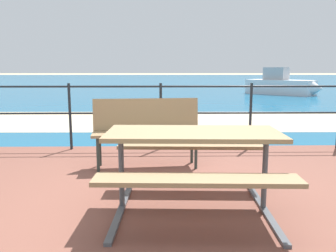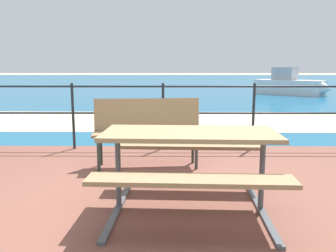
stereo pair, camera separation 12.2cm
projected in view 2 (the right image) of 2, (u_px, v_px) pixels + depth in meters
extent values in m
plane|color=tan|center=(158.00, 211.00, 3.33)|extent=(240.00, 240.00, 0.00)
cube|color=brown|center=(158.00, 208.00, 3.32)|extent=(6.40, 5.20, 0.06)
cube|color=#145B84|center=(169.00, 80.00, 42.79)|extent=(90.00, 90.00, 0.01)
cube|color=beige|center=(166.00, 120.00, 9.23)|extent=(54.05, 4.39, 0.01)
cube|color=#8C704C|center=(190.00, 134.00, 3.11)|extent=(1.60, 0.77, 0.04)
cube|color=#8C704C|center=(191.00, 180.00, 2.57)|extent=(1.58, 0.33, 0.04)
cube|color=#8C704C|center=(189.00, 146.00, 3.73)|extent=(1.58, 0.33, 0.04)
cylinder|color=#4C5156|center=(118.00, 171.00, 3.20)|extent=(0.05, 0.05, 0.72)
cube|color=#4C5156|center=(119.00, 206.00, 3.26)|extent=(0.12, 1.44, 0.03)
cylinder|color=#4C5156|center=(262.00, 173.00, 3.14)|extent=(0.05, 0.05, 0.72)
cube|color=#4C5156|center=(260.00, 209.00, 3.20)|extent=(0.12, 1.44, 0.03)
cube|color=#8C704C|center=(148.00, 133.00, 4.55)|extent=(1.46, 0.53, 0.04)
cube|color=#8C704C|center=(147.00, 114.00, 4.69)|extent=(1.43, 0.21, 0.43)
cylinder|color=#2D3833|center=(98.00, 154.00, 4.39)|extent=(0.04, 0.04, 0.46)
cylinder|color=#2D3833|center=(101.00, 149.00, 4.68)|extent=(0.04, 0.04, 0.46)
cylinder|color=#2D3833|center=(196.00, 152.00, 4.50)|extent=(0.04, 0.04, 0.46)
cylinder|color=#2D3833|center=(193.00, 147.00, 4.79)|extent=(0.04, 0.04, 0.46)
cylinder|color=#1E2328|center=(73.00, 116.00, 5.61)|extent=(0.04, 0.04, 1.08)
cylinder|color=#1E2328|center=(163.00, 116.00, 5.60)|extent=(0.04, 0.04, 1.08)
cylinder|color=#1E2328|center=(253.00, 116.00, 5.59)|extent=(0.04, 0.04, 1.08)
cylinder|color=#1E2328|center=(163.00, 86.00, 5.52)|extent=(5.90, 0.03, 0.03)
cylinder|color=#1E2328|center=(163.00, 113.00, 5.59)|extent=(5.90, 0.03, 0.03)
cube|color=silver|center=(289.00, 87.00, 18.52)|extent=(3.47, 3.44, 0.79)
cube|color=#A5A8AD|center=(285.00, 74.00, 18.59)|extent=(1.41, 1.40, 0.67)
cone|color=silver|center=(327.00, 89.00, 17.11)|extent=(0.86, 0.86, 0.71)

